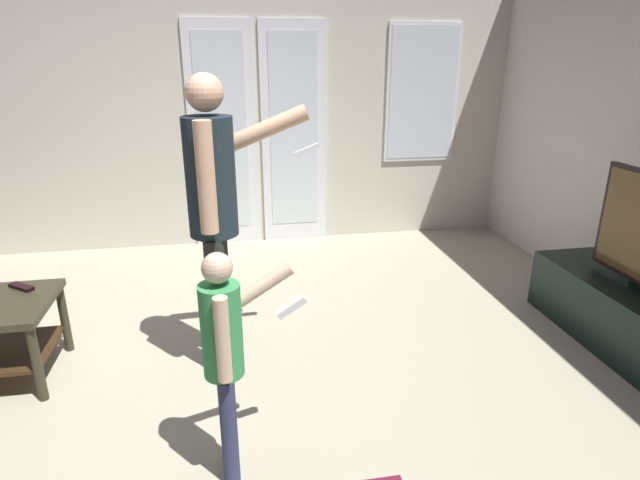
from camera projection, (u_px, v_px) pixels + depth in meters
ground_plane at (190, 406)px, 2.72m from camera, size 6.11×5.21×0.02m
wall_back_with_doors at (205, 109)px, 4.68m from camera, size 6.11×0.09×2.64m
person_adult at (215, 201)px, 2.77m from camera, size 0.74×0.45×1.66m
person_child at (226, 348)px, 2.08m from camera, size 0.45×0.30×1.04m
dvd_remote_slim at (21, 287)px, 2.96m from camera, size 0.17×0.14×0.02m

